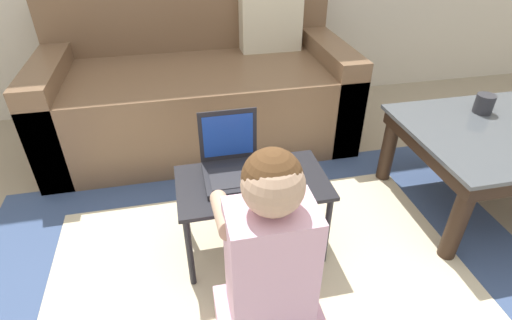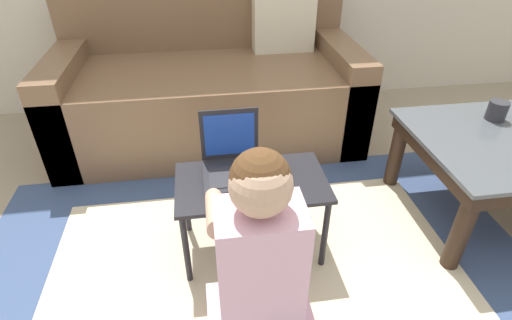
{
  "view_description": "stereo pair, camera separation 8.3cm",
  "coord_description": "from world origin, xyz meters",
  "px_view_note": "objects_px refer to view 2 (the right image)",
  "views": [
    {
      "loc": [
        -0.29,
        -1.03,
        1.26
      ],
      "look_at": [
        -0.02,
        0.2,
        0.41
      ],
      "focal_mm": 28.0,
      "sensor_mm": 36.0,
      "label": 1
    },
    {
      "loc": [
        -0.21,
        -1.05,
        1.26
      ],
      "look_at": [
        -0.02,
        0.2,
        0.41
      ],
      "focal_mm": 28.0,
      "sensor_mm": 36.0,
      "label": 2
    }
  ],
  "objects_px": {
    "couch": "(210,88)",
    "person_seated": "(260,269)",
    "computer_mouse": "(282,173)",
    "cup_on_table": "(497,110)",
    "laptop_desk": "(252,190)",
    "laptop": "(232,165)"
  },
  "relations": [
    {
      "from": "person_seated",
      "to": "laptop_desk",
      "type": "bearing_deg",
      "value": 85.45
    },
    {
      "from": "laptop",
      "to": "person_seated",
      "type": "bearing_deg",
      "value": -85.97
    },
    {
      "from": "laptop_desk",
      "to": "computer_mouse",
      "type": "height_order",
      "value": "computer_mouse"
    },
    {
      "from": "couch",
      "to": "person_seated",
      "type": "bearing_deg",
      "value": -87.18
    },
    {
      "from": "couch",
      "to": "laptop",
      "type": "relative_size",
      "value": 7.2
    },
    {
      "from": "couch",
      "to": "computer_mouse",
      "type": "xyz_separation_m",
      "value": [
        0.22,
        -1.03,
        0.08
      ]
    },
    {
      "from": "couch",
      "to": "computer_mouse",
      "type": "height_order",
      "value": "couch"
    },
    {
      "from": "couch",
      "to": "laptop",
      "type": "bearing_deg",
      "value": -87.76
    },
    {
      "from": "cup_on_table",
      "to": "person_seated",
      "type": "bearing_deg",
      "value": -151.51
    },
    {
      "from": "couch",
      "to": "computer_mouse",
      "type": "relative_size",
      "value": 15.77
    },
    {
      "from": "couch",
      "to": "person_seated",
      "type": "relative_size",
      "value": 2.28
    },
    {
      "from": "cup_on_table",
      "to": "couch",
      "type": "bearing_deg",
      "value": 146.78
    },
    {
      "from": "couch",
      "to": "cup_on_table",
      "type": "relative_size",
      "value": 19.45
    },
    {
      "from": "laptop",
      "to": "computer_mouse",
      "type": "distance_m",
      "value": 0.19
    },
    {
      "from": "couch",
      "to": "laptop_desk",
      "type": "relative_size",
      "value": 2.95
    },
    {
      "from": "laptop_desk",
      "to": "computer_mouse",
      "type": "distance_m",
      "value": 0.14
    },
    {
      "from": "laptop_desk",
      "to": "laptop",
      "type": "bearing_deg",
      "value": 138.37
    },
    {
      "from": "couch",
      "to": "person_seated",
      "type": "height_order",
      "value": "couch"
    },
    {
      "from": "laptop",
      "to": "person_seated",
      "type": "distance_m",
      "value": 0.48
    },
    {
      "from": "computer_mouse",
      "to": "cup_on_table",
      "type": "xyz_separation_m",
      "value": [
        1.02,
        0.22,
        0.08
      ]
    },
    {
      "from": "laptop",
      "to": "cup_on_table",
      "type": "xyz_separation_m",
      "value": [
        1.21,
        0.17,
        0.06
      ]
    },
    {
      "from": "laptop",
      "to": "cup_on_table",
      "type": "bearing_deg",
      "value": 7.81
    }
  ]
}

